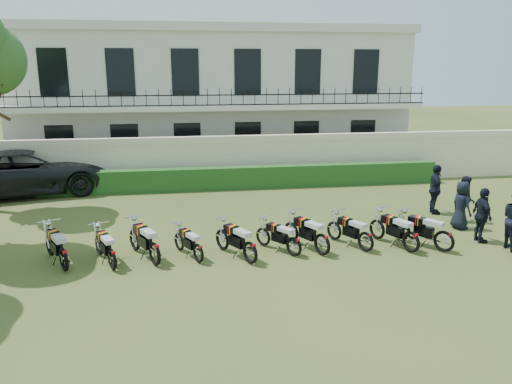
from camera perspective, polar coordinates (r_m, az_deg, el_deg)
The scene contains 19 objects.
ground at distance 15.71m, azimuth -1.31°, elevation -5.92°, with size 100.00×100.00×0.00m, color #374C1E.
perimeter_wall at distance 23.09m, azimuth -3.94°, elevation 3.63°, with size 30.00×0.35×2.30m.
hedge at distance 22.56m, azimuth -1.20°, elevation 1.66°, with size 18.00×0.60×1.00m, color #1E4217.
building at distance 28.69m, azimuth -5.08°, elevation 10.79°, with size 20.40×9.60×7.40m.
motorcycle_0 at distance 14.41m, azimuth -21.16°, elevation -6.62°, with size 1.06×1.87×1.12m.
motorcycle_1 at distance 14.09m, azimuth -16.14°, elevation -6.85°, with size 0.90×1.78×1.03m.
motorcycle_2 at distance 14.11m, azimuth -11.53°, elevation -6.32°, with size 1.06×1.92×1.14m.
motorcycle_3 at distance 14.15m, azimuth -6.62°, elevation -6.46°, with size 0.87×1.58×0.94m.
motorcycle_4 at distance 13.96m, azimuth -0.68°, elevation -6.33°, with size 1.08×1.81×1.10m.
motorcycle_5 at distance 14.56m, azimuth 4.37°, elevation -5.71°, with size 1.15×1.50×0.99m.
motorcycle_6 at distance 14.69m, azimuth 7.59°, elevation -5.37°, with size 1.06×1.85×1.11m.
motorcycle_7 at distance 15.21m, azimuth 12.46°, elevation -5.04°, with size 1.00×1.71×1.03m.
motorcycle_8 at distance 15.47m, azimuth 17.35°, elevation -4.90°, with size 0.95×1.91×1.11m.
motorcycle_9 at distance 15.83m, azimuth 20.74°, elevation -4.74°, with size 1.32×1.69×1.11m.
suv at distance 23.64m, azimuth -24.54°, elevation 2.11°, with size 3.21×6.97×1.94m, color black.
officer_2 at distance 17.10m, azimuth 24.43°, elevation -2.45°, with size 1.03×0.43×1.76m, color black.
officer_3 at distance 18.26m, azimuth 22.42°, elevation -1.40°, with size 0.81×0.53×1.65m, color black.
officer_4 at distance 19.16m, azimuth 22.76°, elevation -0.73°, with size 0.80×0.63×1.66m, color black.
officer_5 at distance 19.74m, azimuth 19.82°, elevation 0.28°, with size 1.10×0.46×1.87m, color black.
Camera 1 is at (-1.90, -14.62, 5.42)m, focal length 35.00 mm.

